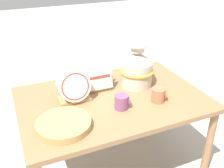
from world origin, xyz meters
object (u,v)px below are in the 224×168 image
(dish_rack_round_plates, at_px, (74,87))
(wicker_charger_stack, at_px, (64,124))
(ceramic_vase, at_px, (137,68))
(dish_rack_square_plates, at_px, (97,80))
(mug_plum_glaze, at_px, (122,102))
(mug_terracotta_glaze, at_px, (159,95))

(dish_rack_round_plates, relative_size, wicker_charger_stack, 0.73)
(ceramic_vase, xyz_separation_m, wicker_charger_stack, (-0.67, -0.32, -0.13))
(dish_rack_round_plates, xyz_separation_m, dish_rack_square_plates, (0.22, 0.11, -0.04))
(ceramic_vase, bearing_deg, mug_plum_glaze, -133.55)
(dish_rack_round_plates, distance_m, mug_plum_glaze, 0.35)
(ceramic_vase, relative_size, dish_rack_round_plates, 1.39)
(ceramic_vase, xyz_separation_m, dish_rack_round_plates, (-0.52, -0.04, -0.04))
(ceramic_vase, distance_m, mug_terracotta_glaze, 0.30)
(dish_rack_square_plates, bearing_deg, mug_plum_glaze, -81.65)
(mug_plum_glaze, bearing_deg, ceramic_vase, 46.45)
(dish_rack_square_plates, bearing_deg, wicker_charger_stack, -133.24)
(ceramic_vase, xyz_separation_m, mug_plum_glaze, (-0.25, -0.26, -0.10))
(dish_rack_square_plates, relative_size, mug_terracotta_glaze, 2.19)
(dish_rack_round_plates, bearing_deg, ceramic_vase, 4.49)
(ceramic_vase, xyz_separation_m, dish_rack_square_plates, (-0.30, 0.07, -0.08))
(mug_plum_glaze, bearing_deg, dish_rack_round_plates, 139.87)
(dish_rack_round_plates, height_order, mug_terracotta_glaze, dish_rack_round_plates)
(wicker_charger_stack, xyz_separation_m, mug_plum_glaze, (0.41, 0.06, 0.03))
(dish_rack_square_plates, relative_size, wicker_charger_stack, 0.67)
(ceramic_vase, height_order, dish_rack_square_plates, ceramic_vase)
(mug_terracotta_glaze, bearing_deg, ceramic_vase, 95.49)
(ceramic_vase, distance_m, dish_rack_round_plates, 0.52)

